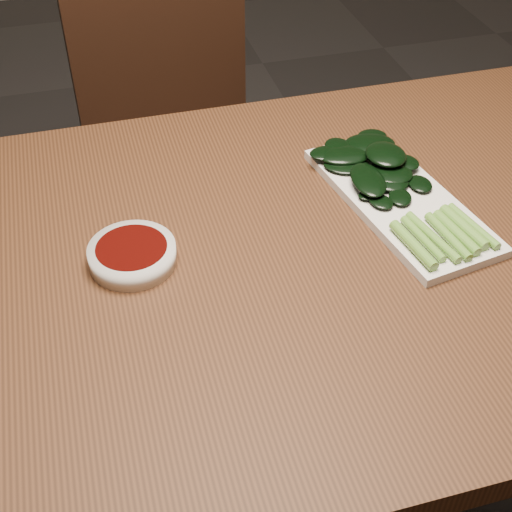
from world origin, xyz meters
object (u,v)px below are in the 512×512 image
object	(u,v)px
table	(275,287)
gai_lan	(383,172)
chair_far	(180,146)
serving_plate	(400,200)
sauce_bowl	(132,254)

from	to	relation	value
table	gai_lan	size ratio (longest dim) A/B	4.14
chair_far	serving_plate	size ratio (longest dim) A/B	2.52
table	chair_far	size ratio (longest dim) A/B	1.57
gai_lan	serving_plate	bearing A→B (deg)	-81.63
sauce_bowl	gai_lan	xyz separation A→B (m)	(0.39, 0.07, 0.01)
chair_far	gai_lan	bearing A→B (deg)	-75.93
table	gai_lan	distance (m)	0.24
sauce_bowl	gai_lan	world-z (taller)	gai_lan
table	serving_plate	xyz separation A→B (m)	(0.21, 0.05, 0.08)
sauce_bowl	table	bearing A→B (deg)	-7.89
sauce_bowl	serving_plate	bearing A→B (deg)	3.60
table	chair_far	distance (m)	0.73
chair_far	serving_plate	bearing A→B (deg)	-76.77
chair_far	sauce_bowl	size ratio (longest dim) A/B	7.60
chair_far	sauce_bowl	bearing A→B (deg)	-110.32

